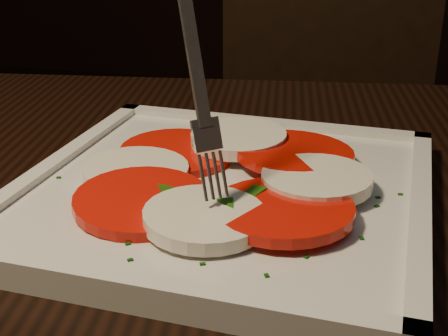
{
  "coord_description": "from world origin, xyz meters",
  "views": [
    {
      "loc": [
        0.01,
        -0.45,
        0.97
      ],
      "look_at": [
        -0.09,
        -0.02,
        0.78
      ],
      "focal_mm": 50.0,
      "sensor_mm": 36.0,
      "label": 1
    }
  ],
  "objects_px": {
    "table": "(316,333)",
    "fork": "(190,64)",
    "plate": "(224,194)",
    "chair": "(318,144)"
  },
  "relations": [
    {
      "from": "table",
      "to": "chair",
      "type": "relative_size",
      "value": 1.39
    },
    {
      "from": "plate",
      "to": "fork",
      "type": "xyz_separation_m",
      "value": [
        -0.02,
        -0.03,
        0.11
      ]
    },
    {
      "from": "plate",
      "to": "fork",
      "type": "bearing_deg",
      "value": -116.36
    },
    {
      "from": "table",
      "to": "plate",
      "type": "xyz_separation_m",
      "value": [
        -0.08,
        0.02,
        0.11
      ]
    },
    {
      "from": "chair",
      "to": "fork",
      "type": "height_order",
      "value": "fork"
    },
    {
      "from": "chair",
      "to": "table",
      "type": "bearing_deg",
      "value": -85.94
    },
    {
      "from": "table",
      "to": "chair",
      "type": "height_order",
      "value": "chair"
    },
    {
      "from": "table",
      "to": "fork",
      "type": "distance_m",
      "value": 0.24
    },
    {
      "from": "table",
      "to": "fork",
      "type": "height_order",
      "value": "fork"
    },
    {
      "from": "table",
      "to": "fork",
      "type": "xyz_separation_m",
      "value": [
        -0.1,
        -0.01,
        0.22
      ]
    }
  ]
}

